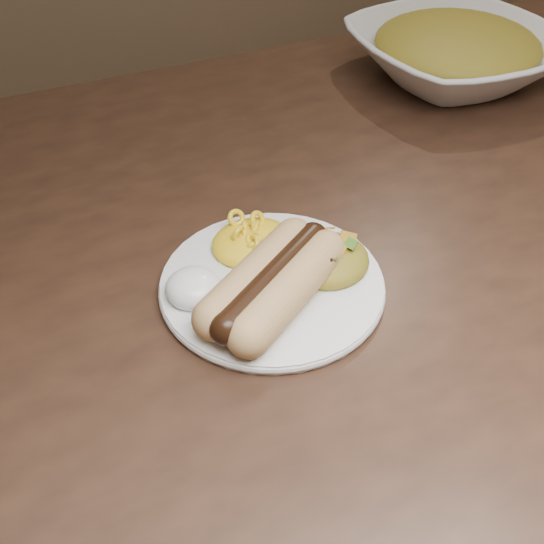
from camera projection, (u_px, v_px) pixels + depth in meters
name	position (u px, v px, depth m)	size (l,w,h in m)	color
table	(288.00, 302.00, 0.72)	(1.60, 0.90, 0.75)	#3B2417
plate	(272.00, 284.00, 0.60)	(0.21, 0.21, 0.01)	white
hotdog	(273.00, 282.00, 0.56)	(0.13, 0.13, 0.04)	tan
mac_and_cheese	(253.00, 233.00, 0.62)	(0.08, 0.08, 0.03)	yellow
sour_cream	(193.00, 282.00, 0.57)	(0.05, 0.05, 0.03)	white
taco_salad	(327.00, 253.00, 0.60)	(0.08, 0.08, 0.04)	#AD4A0E
fork	(210.00, 309.00, 0.58)	(0.02, 0.15, 0.00)	white
serving_bowl	(455.00, 55.00, 0.91)	(0.29, 0.29, 0.07)	silver
bowl_filling	(457.00, 45.00, 0.90)	(0.23, 0.23, 0.06)	#AD4A0E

